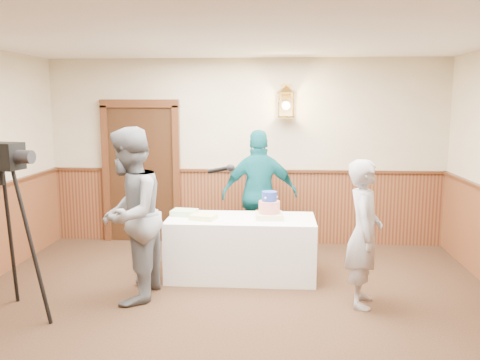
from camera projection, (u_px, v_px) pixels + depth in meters
The scene contains 10 objects.
ground at pixel (221, 350), 4.47m from camera, with size 7.00×7.00×0.00m, color #301C12.
room_shell at pixel (220, 172), 4.68m from camera, with size 6.02×7.02×2.81m.
display_table at pixel (241, 247), 6.28m from camera, with size 1.80×0.80×0.75m, color white.
tiered_cake at pixel (269, 208), 6.17m from camera, with size 0.35×0.35×0.33m.
sheet_cake_yellow at pixel (203, 217), 6.13m from camera, with size 0.29×0.22×0.06m, color #F5F894.
sheet_cake_green at pixel (184, 213), 6.35m from camera, with size 0.30×0.24×0.07m, color #A0E2A1.
interviewer at pixel (130, 215), 5.46m from camera, with size 1.53×0.95×1.90m.
baker at pixel (364, 233), 5.35m from camera, with size 0.57×0.38×1.57m, color #95949A.
assistant_p at pixel (260, 194), 7.00m from camera, with size 1.05×0.44×1.78m, color #0E5862.
tv_camera_rig at pixel (5, 242), 4.99m from camera, with size 0.70×0.65×1.77m.
Camera 1 is at (0.47, -4.16, 2.16)m, focal length 38.00 mm.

